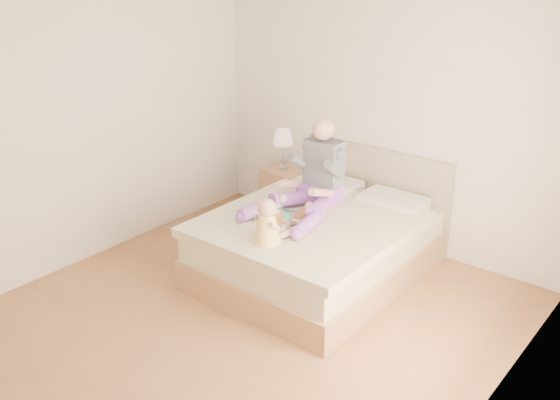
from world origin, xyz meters
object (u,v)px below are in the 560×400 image
Objects in this scene: bed at (321,241)px; adult at (313,182)px; baby at (268,225)px; tray at (284,217)px; nightstand at (288,195)px.

bed is 0.57m from adult.
bed is 0.92m from baby.
bed reaches higher than tray.
nightstand is 1.23m from adult.
baby is at bearing -51.34° from nightstand.
tray is (-0.02, -0.41, -0.23)m from adult.
nightstand is at bearing 138.86° from adult.
adult is (-0.16, 0.06, 0.55)m from bed.
nightstand is at bearing 137.59° from baby.
bed reaches higher than nightstand.
bed is 4.31× the size of tray.
nightstand is at bearing 114.45° from tray.
adult is at bearing 115.33° from baby.
nightstand is at bearing 142.79° from bed.
adult is at bearing -33.69° from nightstand.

